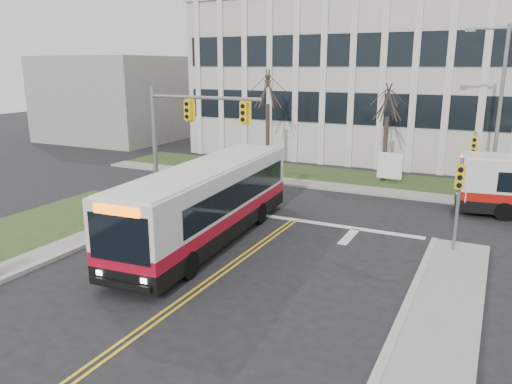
% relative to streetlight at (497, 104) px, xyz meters
% --- Properties ---
extents(ground, '(120.00, 120.00, 0.00)m').
position_rel_streetlight_xyz_m(ground, '(-8.03, -16.20, -5.19)').
color(ground, black).
rests_on(ground, ground).
extents(sidewalk_cross, '(44.00, 1.60, 0.14)m').
position_rel_streetlight_xyz_m(sidewalk_cross, '(-3.03, -1.00, -5.12)').
color(sidewalk_cross, '#9E9B93').
rests_on(sidewalk_cross, ground).
extents(building_lawn, '(44.00, 5.00, 0.12)m').
position_rel_streetlight_xyz_m(building_lawn, '(-3.03, 1.80, -5.13)').
color(building_lawn, '#2E431C').
rests_on(building_lawn, ground).
extents(office_building, '(40.00, 16.00, 12.00)m').
position_rel_streetlight_xyz_m(office_building, '(-3.03, 13.80, 0.81)').
color(office_building, beige).
rests_on(office_building, ground).
extents(building_annex, '(12.00, 12.00, 8.00)m').
position_rel_streetlight_xyz_m(building_annex, '(-34.03, 9.80, -1.19)').
color(building_annex, '#9E9B93').
rests_on(building_annex, ground).
extents(mast_arm_signal, '(6.11, 0.38, 6.20)m').
position_rel_streetlight_xyz_m(mast_arm_signal, '(-13.65, -9.04, -0.94)').
color(mast_arm_signal, slate).
rests_on(mast_arm_signal, ground).
extents(signal_pole_near, '(0.34, 0.39, 3.80)m').
position_rel_streetlight_xyz_m(signal_pole_near, '(-0.83, -9.30, -2.69)').
color(signal_pole_near, slate).
rests_on(signal_pole_near, ground).
extents(signal_pole_far, '(0.34, 0.39, 3.80)m').
position_rel_streetlight_xyz_m(signal_pole_far, '(-0.83, -0.80, -2.69)').
color(signal_pole_far, slate).
rests_on(signal_pole_far, ground).
extents(streetlight, '(2.15, 0.25, 9.20)m').
position_rel_streetlight_xyz_m(streetlight, '(0.00, 0.00, 0.00)').
color(streetlight, slate).
rests_on(streetlight, ground).
extents(directory_sign, '(1.50, 0.12, 2.00)m').
position_rel_streetlight_xyz_m(directory_sign, '(-5.53, 1.30, -4.02)').
color(directory_sign, slate).
rests_on(directory_sign, ground).
extents(tree_left, '(1.80, 1.80, 7.70)m').
position_rel_streetlight_xyz_m(tree_left, '(-14.03, 1.80, 0.32)').
color(tree_left, '#42352B').
rests_on(tree_left, ground).
extents(tree_mid, '(1.80, 1.80, 6.82)m').
position_rel_streetlight_xyz_m(tree_mid, '(-6.03, 2.00, -0.31)').
color(tree_mid, '#42352B').
rests_on(tree_mid, ground).
extents(bus_main, '(3.43, 11.98, 3.15)m').
position_rel_streetlight_xyz_m(bus_main, '(-10.24, -12.24, -3.62)').
color(bus_main, silver).
rests_on(bus_main, ground).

